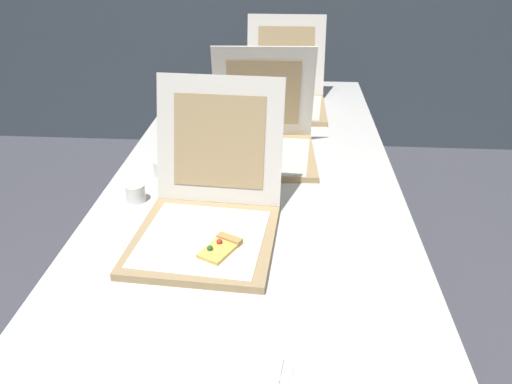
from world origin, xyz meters
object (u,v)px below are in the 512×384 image
pizza_box_middle (263,142)px  cup_white_far (199,129)px  table (254,192)px  pizza_box_back (285,96)px  cup_white_near_center (136,193)px  napkin_pile (245,383)px  pizza_box_front (208,216)px  cup_white_mid (162,168)px

pizza_box_middle → cup_white_far: size_ratio=6.73×
pizza_box_middle → cup_white_far: bearing=143.6°
table → pizza_box_back: bearing=83.3°
table → pizza_box_middle: bearing=84.7°
cup_white_near_center → napkin_pile: bearing=-59.2°
pizza_box_front → cup_white_near_center: bearing=150.9°
napkin_pile → pizza_box_front: bearing=106.2°
cup_white_near_center → cup_white_far: (0.11, 0.56, 0.00)m
cup_white_mid → napkin_pile: cup_white_mid is taller
pizza_box_front → pizza_box_middle: bearing=80.8°
cup_white_mid → cup_white_far: bearing=79.9°
pizza_box_back → cup_white_mid: (-0.42, -0.76, -0.03)m
pizza_box_back → cup_white_mid: pizza_box_back is taller
cup_white_near_center → pizza_box_middle: bearing=44.2°
pizza_box_front → pizza_box_middle: 0.56m
pizza_box_back → napkin_pile: bearing=-92.0°
pizza_box_back → cup_white_far: pizza_box_back is taller
table → cup_white_far: (-0.26, 0.40, 0.07)m
pizza_box_front → cup_white_near_center: (-0.26, 0.17, -0.03)m
table → pizza_box_middle: 0.24m
pizza_box_front → cup_white_mid: 0.41m
pizza_box_back → pizza_box_front: bearing=-100.5°
cup_white_near_center → pizza_box_back: bearing=64.0°
table → cup_white_near_center: size_ratio=41.02×
table → pizza_box_middle: (0.02, 0.21, 0.10)m
pizza_box_front → pizza_box_back: (0.20, 1.11, -0.00)m
cup_white_mid → cup_white_far: same height
table → cup_white_near_center: (-0.37, -0.16, 0.07)m
pizza_box_front → cup_white_far: bearing=105.6°
table → napkin_pile: bearing=-87.0°
pizza_box_back → cup_white_mid: bearing=-119.1°
cup_white_far → table: bearing=-57.1°
pizza_box_front → cup_white_far: (-0.15, 0.73, -0.03)m
cup_white_mid → cup_white_near_center: bearing=-102.8°
table → napkin_pile: 0.85m
napkin_pile → cup_white_mid: bearing=113.0°
pizza_box_middle → napkin_pile: bearing=-91.5°
pizza_box_back → cup_white_far: 0.52m
pizza_box_front → cup_white_mid: bearing=125.8°
cup_white_far → pizza_box_back: bearing=47.4°
pizza_box_front → napkin_pile: (0.15, -0.52, -0.05)m
cup_white_far → napkin_pile: (0.30, -1.25, -0.02)m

